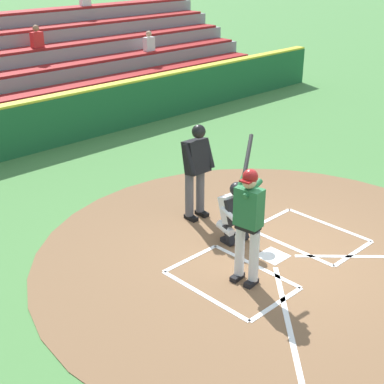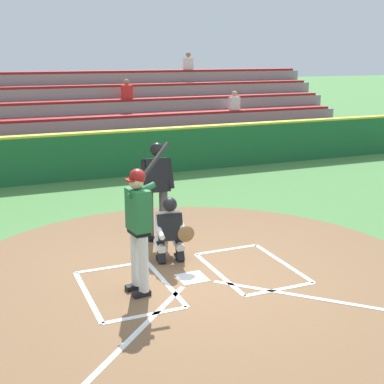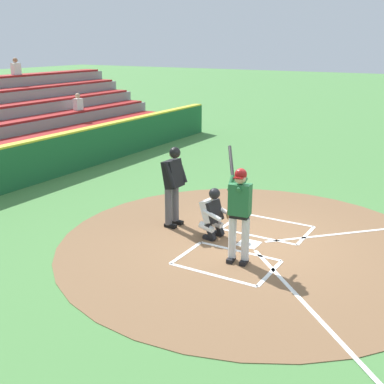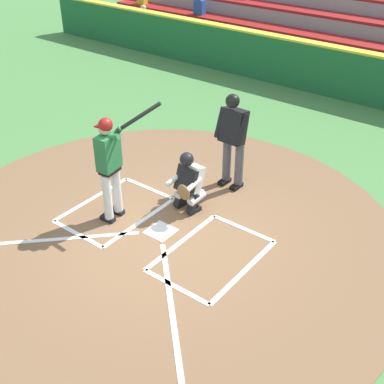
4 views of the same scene
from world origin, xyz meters
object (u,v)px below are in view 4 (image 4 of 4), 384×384
(baseball, at_px, (193,208))
(batter, at_px, (110,162))
(plate_umpire, at_px, (233,135))
(catcher, at_px, (188,181))

(baseball, bearing_deg, batter, 47.47)
(batter, height_order, plate_umpire, batter)
(batter, relative_size, plate_umpire, 1.14)
(batter, height_order, baseball, batter)
(batter, relative_size, catcher, 1.88)
(plate_umpire, height_order, baseball, plate_umpire)
(batter, xyz_separation_m, baseball, (-0.93, -1.01, -1.06))
(batter, bearing_deg, plate_umpire, -115.34)
(batter, bearing_deg, catcher, -130.82)
(catcher, relative_size, baseball, 15.27)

